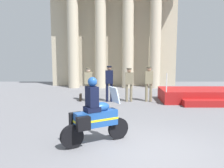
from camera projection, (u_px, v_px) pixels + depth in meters
ground_plane at (149, 152)px, 6.68m from camera, size 28.00×28.00×0.00m
colonnade_backdrop at (113, 33)px, 17.49m from camera, size 8.71×1.59×6.99m
reviewing_stand at (196, 96)px, 12.97m from camera, size 3.56×2.40×1.51m
officer_in_row_0 at (88, 82)px, 12.93m from camera, size 0.38×0.24×1.68m
officer_in_row_1 at (108, 81)px, 12.81m from camera, size 0.38×0.24×1.79m
officer_in_row_2 at (128, 82)px, 12.84m from camera, size 0.38×0.24×1.68m
officer_in_row_3 at (148, 81)px, 12.84m from camera, size 0.38×0.24×1.75m
motorcycle_with_rider at (93, 116)px, 7.17m from camera, size 1.88×1.20×1.90m
briefcase_on_ground at (80, 97)px, 13.09m from camera, size 0.10×0.32×0.36m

